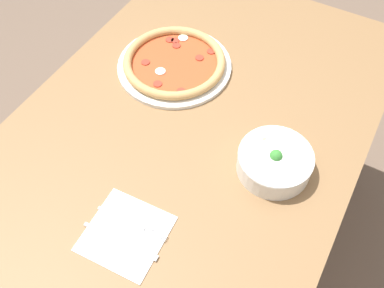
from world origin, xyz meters
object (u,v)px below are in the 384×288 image
bowl (275,161)px  knife (117,239)px  fork (132,223)px  pizza (174,63)px

bowl → knife: size_ratio=0.97×
bowl → fork: bearing=-37.0°
pizza → fork: pizza is taller
pizza → knife: (0.55, 0.17, -0.01)m
pizza → fork: 0.53m
bowl → knife: (0.35, -0.24, -0.03)m
knife → pizza: bearing=104.3°
knife → bowl: bearing=53.2°
bowl → fork: bowl is taller
fork → pizza: bearing=106.5°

